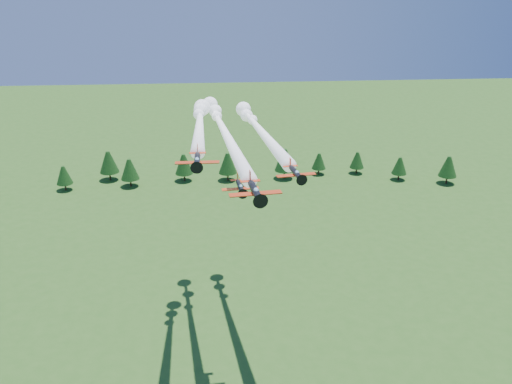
{
  "coord_description": "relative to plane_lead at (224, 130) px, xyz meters",
  "views": [
    {
      "loc": [
        -6.68,
        -91.61,
        79.29
      ],
      "look_at": [
        0.28,
        0.0,
        41.52
      ],
      "focal_mm": 40.0,
      "sensor_mm": 36.0,
      "label": 1
    }
  ],
  "objects": [
    {
      "name": "plane_left",
      "position": [
        -4.99,
        -0.79,
        2.1
      ],
      "size": [
        7.42,
        42.77,
        3.7
      ],
      "rotation": [
        0.0,
        0.0,
        -0.0
      ],
      "color": "black",
      "rests_on": "ground"
    },
    {
      "name": "plane_lead",
      "position": [
        0.0,
        0.0,
        0.0
      ],
      "size": [
        12.82,
        62.51,
        3.7
      ],
      "rotation": [
        0.0,
        0.0,
        0.12
      ],
      "color": "black",
      "rests_on": "ground"
    },
    {
      "name": "plane_right",
      "position": [
        7.9,
        6.64,
        -1.67
      ],
      "size": [
        12.37,
        51.7,
        3.7
      ],
      "rotation": [
        0.0,
        0.0,
        0.15
      ],
      "color": "black",
      "rests_on": "ground"
    },
    {
      "name": "ground",
      "position": [
        4.66,
        -24.2,
        -45.76
      ],
      "size": [
        600.0,
        600.0,
        0.0
      ],
      "primitive_type": "plane",
      "color": "#2D581B",
      "rests_on": "ground"
    },
    {
      "name": "treeline",
      "position": [
        3.54,
        87.42,
        -39.18
      ],
      "size": [
        174.77,
        21.71,
        11.87
      ],
      "color": "#382314",
      "rests_on": "ground"
    },
    {
      "name": "plane_slot",
      "position": [
        2.45,
        -18.15,
        -5.56
      ],
      "size": [
        6.95,
        7.54,
        2.43
      ],
      "rotation": [
        0.0,
        0.0,
        0.09
      ],
      "color": "black",
      "rests_on": "ground"
    }
  ]
}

